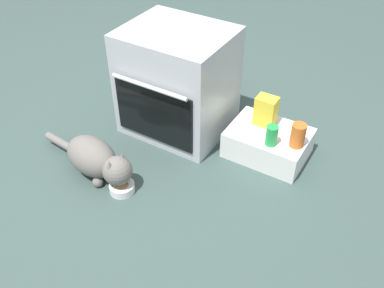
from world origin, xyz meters
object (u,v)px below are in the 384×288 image
(oven, at_px, (178,82))
(cat, at_px, (96,159))
(soda_can, at_px, (272,135))
(pantry_cabinet, at_px, (268,143))
(food_bowl, at_px, (122,187))
(sauce_jar, at_px, (298,135))
(snack_bag, at_px, (266,111))

(oven, distance_m, cat, 0.67)
(oven, relative_size, soda_can, 5.48)
(pantry_cabinet, xyz_separation_m, food_bowl, (-0.55, -0.69, -0.06))
(soda_can, xyz_separation_m, sauce_jar, (0.13, 0.06, 0.01))
(cat, relative_size, sauce_jar, 5.08)
(food_bowl, bearing_deg, snack_bag, 57.00)
(soda_can, bearing_deg, food_bowl, -135.06)
(food_bowl, bearing_deg, cat, 171.56)
(cat, bearing_deg, soda_can, 44.21)
(cat, bearing_deg, food_bowl, -0.00)
(snack_bag, bearing_deg, oven, -170.31)
(pantry_cabinet, height_order, food_bowl, pantry_cabinet)
(snack_bag, height_order, sauce_jar, snack_bag)
(food_bowl, bearing_deg, oven, 95.06)
(oven, height_order, cat, oven)
(pantry_cabinet, height_order, soda_can, soda_can)
(pantry_cabinet, relative_size, sauce_jar, 3.27)
(soda_can, relative_size, sauce_jar, 0.86)
(pantry_cabinet, distance_m, food_bowl, 0.88)
(pantry_cabinet, xyz_separation_m, snack_bag, (-0.06, 0.06, 0.17))
(oven, height_order, sauce_jar, oven)
(snack_bag, relative_size, sauce_jar, 1.29)
(oven, distance_m, sauce_jar, 0.78)
(sauce_jar, bearing_deg, oven, 179.87)
(soda_can, distance_m, snack_bag, 0.19)
(cat, distance_m, sauce_jar, 1.11)
(pantry_cabinet, height_order, sauce_jar, sauce_jar)
(snack_bag, distance_m, sauce_jar, 0.25)
(pantry_cabinet, distance_m, sauce_jar, 0.24)
(cat, relative_size, soda_can, 5.93)
(cat, height_order, soda_can, soda_can)
(food_bowl, xyz_separation_m, sauce_jar, (0.72, 0.66, 0.21))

